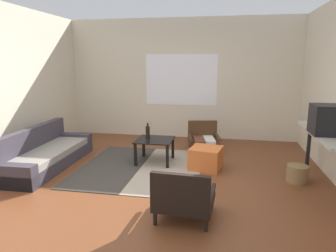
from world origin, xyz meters
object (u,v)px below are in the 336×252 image
(console_shelf, at_px, (326,139))
(crt_television, at_px, (330,120))
(couch, at_px, (44,155))
(armchair_by_window, at_px, (203,137))
(ottoman_orange, at_px, (206,158))
(coffee_table, at_px, (155,143))
(wicker_basket, at_px, (297,174))
(clay_vase, at_px, (319,119))
(armchair_striped_foreground, at_px, (184,197))
(glass_bottle, at_px, (148,132))

(console_shelf, distance_m, crt_television, 0.30)
(couch, relative_size, armchair_by_window, 2.97)
(ottoman_orange, relative_size, crt_television, 1.06)
(console_shelf, bearing_deg, crt_television, -91.81)
(coffee_table, distance_m, crt_television, 2.73)
(armchair_by_window, height_order, wicker_basket, armchair_by_window)
(armchair_by_window, relative_size, clay_vase, 2.20)
(armchair_striped_foreground, distance_m, wicker_basket, 2.06)
(ottoman_orange, bearing_deg, console_shelf, -16.39)
(armchair_by_window, bearing_deg, clay_vase, -35.54)
(ottoman_orange, distance_m, clay_vase, 1.81)
(clay_vase, height_order, glass_bottle, clay_vase)
(coffee_table, xyz_separation_m, ottoman_orange, (0.90, -0.16, -0.16))
(couch, bearing_deg, wicker_basket, 0.84)
(couch, xyz_separation_m, glass_bottle, (1.65, 0.62, 0.33))
(couch, relative_size, crt_television, 4.52)
(console_shelf, bearing_deg, clay_vase, 90.00)
(couch, distance_m, coffee_table, 1.88)
(couch, distance_m, glass_bottle, 1.79)
(armchair_by_window, relative_size, armchair_striped_foreground, 1.03)
(armchair_by_window, bearing_deg, ottoman_orange, -83.76)
(console_shelf, height_order, crt_television, crt_television)
(armchair_striped_foreground, relative_size, clay_vase, 2.13)
(armchair_striped_foreground, bearing_deg, crt_television, 32.79)
(crt_television, relative_size, clay_vase, 1.45)
(armchair_striped_foreground, xyz_separation_m, console_shelf, (1.79, 1.25, 0.44))
(armchair_striped_foreground, height_order, wicker_basket, armchair_striped_foreground)
(ottoman_orange, distance_m, console_shelf, 1.80)
(armchair_by_window, xyz_separation_m, glass_bottle, (-0.92, -0.93, 0.28))
(coffee_table, relative_size, clay_vase, 1.98)
(armchair_striped_foreground, height_order, ottoman_orange, armchair_striped_foreground)
(ottoman_orange, bearing_deg, crt_television, -19.55)
(coffee_table, bearing_deg, console_shelf, -14.20)
(console_shelf, relative_size, crt_television, 3.65)
(armchair_striped_foreground, distance_m, clay_vase, 2.50)
(couch, height_order, coffee_table, couch)
(coffee_table, bearing_deg, wicker_basket, -12.17)
(crt_television, bearing_deg, coffee_table, 163.70)
(ottoman_orange, distance_m, crt_television, 1.92)
(ottoman_orange, relative_size, console_shelf, 0.29)
(wicker_basket, bearing_deg, couch, -179.16)
(coffee_table, bearing_deg, armchair_by_window, 52.30)
(armchair_striped_foreground, xyz_separation_m, wicker_basket, (1.50, 1.40, -0.14))
(armchair_striped_foreground, relative_size, wicker_basket, 2.22)
(coffee_table, xyz_separation_m, crt_television, (2.55, -0.74, 0.65))
(crt_television, distance_m, glass_bottle, 2.85)
(ottoman_orange, bearing_deg, glass_bottle, 167.47)
(crt_television, bearing_deg, armchair_by_window, 135.37)
(crt_television, bearing_deg, couch, 177.40)
(clay_vase, bearing_deg, crt_television, -90.37)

